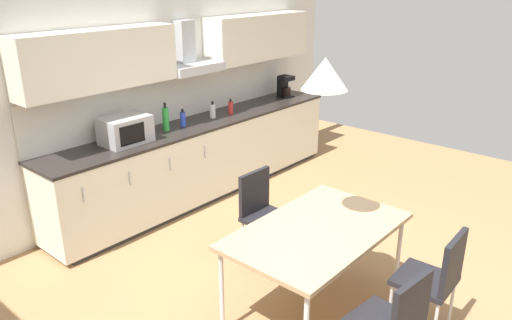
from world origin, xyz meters
The scene contains 16 objects.
ground_plane centered at (0.00, 0.00, -0.01)m, with size 9.38×7.39×0.02m, color #9E754C.
wall_back centered at (0.00, 2.51, 1.36)m, with size 7.50×0.10×2.71m, color silver.
kitchen_counter centered at (1.03, 2.15, 0.46)m, with size 4.07×0.65×0.92m.
backsplash_tile centered at (1.03, 2.45, 1.18)m, with size 4.05×0.02×0.52m, color silver.
upper_wall_cabinets centered at (1.03, 2.30, 1.77)m, with size 4.05×0.40×0.57m.
microwave centered at (-0.02, 2.15, 1.06)m, with size 0.48×0.35×0.28m.
coffee_maker centered at (2.65, 2.18, 1.07)m, with size 0.18×0.19×0.30m.
bottle_white centered at (1.23, 2.16, 1.01)m, with size 0.07×0.07×0.20m.
bottle_green centered at (0.52, 2.18, 1.05)m, with size 0.07×0.07×0.32m.
bottle_blue centered at (0.75, 2.16, 1.01)m, with size 0.06×0.06×0.21m.
bottle_red centered at (1.49, 2.12, 1.00)m, with size 0.06×0.06×0.19m.
dining_table centered at (0.01, -0.20, 0.70)m, with size 1.44×0.88×0.75m.
chair_near_left centered at (-0.32, -1.02, 0.53)m, with size 0.44×0.44×0.87m.
chair_near_right centered at (0.34, -1.02, 0.53)m, with size 0.41×0.41×0.87m.
chair_far_right centered at (0.34, 0.63, 0.53)m, with size 0.41×0.41×0.87m.
pendant_lamp centered at (0.01, -0.20, 1.92)m, with size 0.32×0.32×0.22m, color silver.
Camera 1 is at (-2.83, -2.04, 2.57)m, focal length 35.00 mm.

